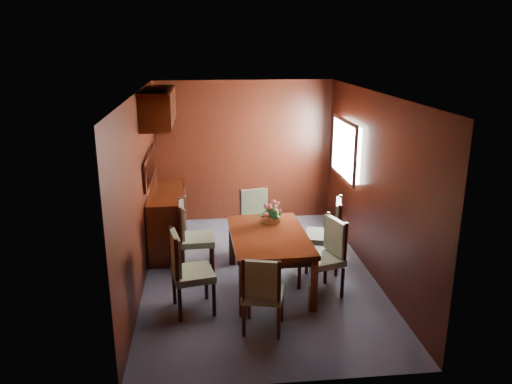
{
  "coord_description": "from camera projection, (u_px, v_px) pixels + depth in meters",
  "views": [
    {
      "loc": [
        -0.69,
        -6.07,
        3.01
      ],
      "look_at": [
        0.0,
        0.35,
        1.05
      ],
      "focal_mm": 35.0,
      "sensor_mm": 36.0,
      "label": 1
    }
  ],
  "objects": [
    {
      "name": "chair_head",
      "position": [
        262.0,
        290.0,
        5.24
      ],
      "size": [
        0.51,
        0.5,
        0.89
      ],
      "rotation": [
        0.0,
        0.0,
        -0.25
      ],
      "color": "black",
      "rests_on": "ground"
    },
    {
      "name": "chair_right_near",
      "position": [
        327.0,
        252.0,
        6.09
      ],
      "size": [
        0.56,
        0.57,
        0.97
      ],
      "rotation": [
        0.0,
        0.0,
        1.88
      ],
      "color": "black",
      "rests_on": "ground"
    },
    {
      "name": "dining_table",
      "position": [
        269.0,
        241.0,
        6.25
      ],
      "size": [
        0.98,
        1.53,
        0.7
      ],
      "rotation": [
        0.0,
        0.0,
        0.03
      ],
      "color": "black",
      "rests_on": "ground"
    },
    {
      "name": "chair_left_far",
      "position": [
        191.0,
        233.0,
        6.64
      ],
      "size": [
        0.47,
        0.49,
        1.0
      ],
      "rotation": [
        0.0,
        0.0,
        -1.52
      ],
      "color": "black",
      "rests_on": "ground"
    },
    {
      "name": "chair_right_far",
      "position": [
        329.0,
        231.0,
        6.72
      ],
      "size": [
        0.57,
        0.59,
        1.01
      ],
      "rotation": [
        0.0,
        0.0,
        1.29
      ],
      "color": "black",
      "rests_on": "ground"
    },
    {
      "name": "chair_left_near",
      "position": [
        186.0,
        268.0,
        5.65
      ],
      "size": [
        0.53,
        0.55,
        0.99
      ],
      "rotation": [
        0.0,
        0.0,
        -1.37
      ],
      "color": "black",
      "rests_on": "ground"
    },
    {
      "name": "room_shell",
      "position": [
        248.0,
        150.0,
        6.55
      ],
      "size": [
        3.06,
        4.52,
        2.41
      ],
      "color": "black",
      "rests_on": "ground"
    },
    {
      "name": "sideboard",
      "position": [
        168.0,
        221.0,
        7.41
      ],
      "size": [
        0.48,
        1.4,
        0.9
      ],
      "primitive_type": "cube",
      "color": "black",
      "rests_on": "ground"
    },
    {
      "name": "chair_foot",
      "position": [
        257.0,
        218.0,
        7.3
      ],
      "size": [
        0.55,
        0.53,
        0.96
      ],
      "rotation": [
        0.0,
        0.0,
        3.4
      ],
      "color": "black",
      "rests_on": "ground"
    },
    {
      "name": "ground",
      "position": [
        259.0,
        274.0,
        6.72
      ],
      "size": [
        4.5,
        4.5,
        0.0
      ],
      "primitive_type": "plane",
      "color": "#404357",
      "rests_on": "ground"
    },
    {
      "name": "flower_centerpiece",
      "position": [
        272.0,
        212.0,
        6.61
      ],
      "size": [
        0.28,
        0.28,
        0.28
      ],
      "color": "#B56937",
      "rests_on": "dining_table"
    }
  ]
}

